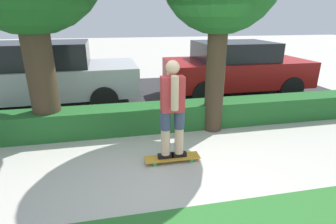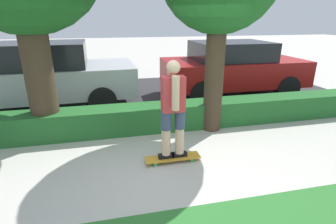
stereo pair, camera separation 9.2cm
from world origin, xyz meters
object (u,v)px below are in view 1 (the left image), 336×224
(parked_car_front, at_px, (48,74))
(parked_car_middle, at_px, (235,68))
(skater_person, at_px, (172,109))
(skateboard, at_px, (172,158))

(parked_car_front, xyz_separation_m, parked_car_middle, (5.37, 0.01, -0.02))
(skater_person, bearing_deg, parked_car_middle, 52.39)
(skateboard, relative_size, parked_car_front, 0.20)
(skateboard, distance_m, parked_car_middle, 4.59)
(parked_car_front, height_order, parked_car_middle, parked_car_front)
(parked_car_front, bearing_deg, parked_car_middle, -2.15)
(skateboard, distance_m, skater_person, 0.88)
(skater_person, relative_size, parked_car_front, 0.35)
(parked_car_front, bearing_deg, skater_person, -56.06)
(skateboard, xyz_separation_m, skater_person, (0.00, 0.00, 0.88))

